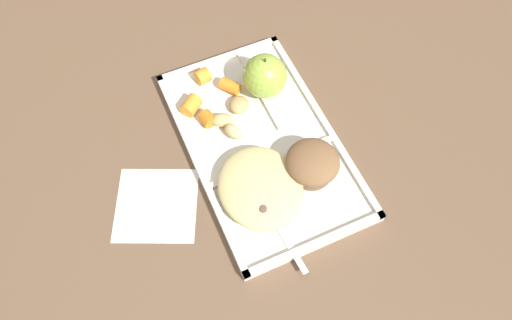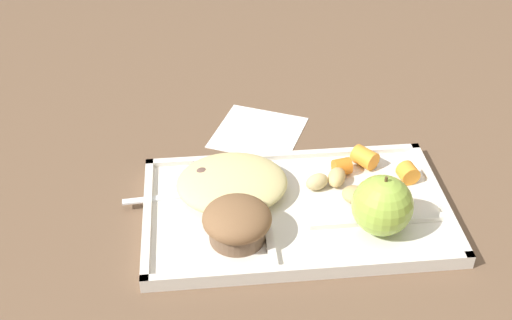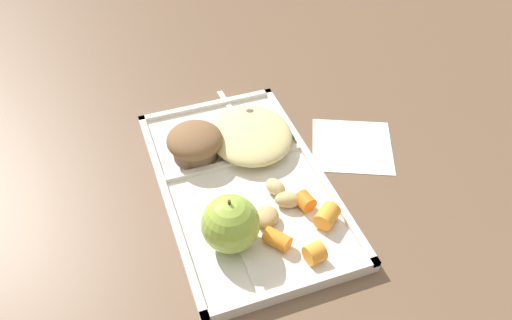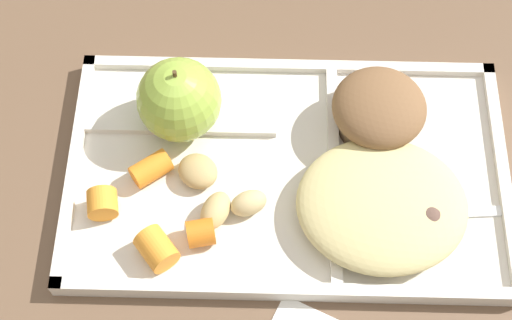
{
  "view_description": "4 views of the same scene",
  "coord_description": "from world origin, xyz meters",
  "views": [
    {
      "loc": [
        0.36,
        -0.17,
        0.68
      ],
      "look_at": [
        0.05,
        -0.03,
        0.06
      ],
      "focal_mm": 34.75,
      "sensor_mm": 36.0,
      "label": 1
    },
    {
      "loc": [
        0.11,
        0.62,
        0.55
      ],
      "look_at": [
        0.05,
        -0.04,
        0.06
      ],
      "focal_mm": 46.96,
      "sensor_mm": 36.0,
      "label": 2
    },
    {
      "loc": [
        -0.49,
        0.16,
        0.54
      ],
      "look_at": [
        0.01,
        -0.02,
        0.04
      ],
      "focal_mm": 36.92,
      "sensor_mm": 36.0,
      "label": 3
    },
    {
      "loc": [
        -0.02,
        -0.3,
        0.6
      ],
      "look_at": [
        -0.03,
        -0.01,
        0.04
      ],
      "focal_mm": 54.13,
      "sensor_mm": 36.0,
      "label": 4
    }
  ],
  "objects": [
    {
      "name": "carrot_slice_tilted",
      "position": [
        -0.07,
        -0.06,
        0.02
      ],
      "size": [
        0.03,
        0.03,
        0.02
      ],
      "primitive_type": "cylinder",
      "rotation": [
        0.0,
        1.57,
        3.35
      ],
      "color": "orange",
      "rests_on": "lunch_tray"
    },
    {
      "name": "meatball_side",
      "position": [
        0.11,
        -0.05,
        0.03
      ],
      "size": [
        0.03,
        0.03,
        0.03
      ],
      "primitive_type": "sphere",
      "color": "brown",
      "rests_on": "lunch_tray"
    },
    {
      "name": "meatball_front",
      "position": [
        0.06,
        -0.02,
        0.03
      ],
      "size": [
        0.03,
        0.03,
        0.03
      ],
      "primitive_type": "sphere",
      "color": "#755B4C",
      "rests_on": "lunch_tray"
    },
    {
      "name": "egg_noodle_pile",
      "position": [
        0.08,
        -0.04,
        0.03
      ],
      "size": [
        0.14,
        0.12,
        0.03
      ],
      "primitive_type": "ellipsoid",
      "color": "#D6C684",
      "rests_on": "lunch_tray"
    },
    {
      "name": "potato_chunk_golden",
      "position": [
        -0.08,
        -0.01,
        0.02
      ],
      "size": [
        0.05,
        0.05,
        0.02
      ],
      "primitive_type": "ellipsoid",
      "rotation": [
        0.0,
        0.0,
        2.43
      ],
      "color": "tan",
      "rests_on": "lunch_tray"
    },
    {
      "name": "paper_napkin",
      "position": [
        0.03,
        -0.19,
        0.0
      ],
      "size": [
        0.16,
        0.16,
        0.0
      ],
      "primitive_type": "cube",
      "rotation": [
        0.0,
        0.0,
        -0.43
      ],
      "color": "white",
      "rests_on": "ground"
    },
    {
      "name": "meatball_center",
      "position": [
        0.09,
        -0.05,
        0.03
      ],
      "size": [
        0.03,
        0.03,
        0.03
      ],
      "primitive_type": "sphere",
      "color": "#755B4C",
      "rests_on": "lunch_tray"
    },
    {
      "name": "meatball_back",
      "position": [
        0.07,
        -0.04,
        0.03
      ],
      "size": [
        0.03,
        0.03,
        0.03
      ],
      "primitive_type": "sphere",
      "color": "#755B4C",
      "rests_on": "lunch_tray"
    },
    {
      "name": "potato_chunk_browned",
      "position": [
        -0.03,
        -0.04,
        0.02
      ],
      "size": [
        0.04,
        0.03,
        0.02
      ],
      "primitive_type": "ellipsoid",
      "rotation": [
        0.0,
        0.0,
        0.42
      ],
      "color": "tan",
      "rests_on": "lunch_tray"
    },
    {
      "name": "ground",
      "position": [
        0.0,
        0.0,
        0.0
      ],
      "size": [
        6.0,
        6.0,
        0.0
      ],
      "primitive_type": "plane",
      "color": "brown"
    },
    {
      "name": "lunch_tray",
      "position": [
        -0.0,
        0.0,
        0.01
      ],
      "size": [
        0.38,
        0.22,
        0.02
      ],
      "color": "silver",
      "rests_on": "ground"
    },
    {
      "name": "plastic_fork",
      "position": [
        0.13,
        -0.04,
        0.01
      ],
      "size": [
        0.15,
        0.03,
        0.0
      ],
      "color": "white",
      "rests_on": "lunch_tray"
    },
    {
      "name": "carrot_slice_center",
      "position": [
        -0.15,
        -0.04,
        0.02
      ],
      "size": [
        0.03,
        0.03,
        0.03
      ],
      "primitive_type": "cylinder",
      "rotation": [
        0.0,
        1.57,
        1.75
      ],
      "color": "orange",
      "rests_on": "lunch_tray"
    },
    {
      "name": "green_apple",
      "position": [
        -0.09,
        0.05,
        0.05
      ],
      "size": [
        0.07,
        0.07,
        0.08
      ],
      "color": "#93B742",
      "rests_on": "lunch_tray"
    },
    {
      "name": "carrot_slice_back",
      "position": [
        -0.1,
        -0.08,
        0.02
      ],
      "size": [
        0.04,
        0.04,
        0.03
      ],
      "primitive_type": "cylinder",
      "rotation": [
        0.0,
        1.57,
        2.24
      ],
      "color": "orange",
      "rests_on": "lunch_tray"
    },
    {
      "name": "carrot_slice_near_corner",
      "position": [
        -0.12,
        -0.01,
        0.02
      ],
      "size": [
        0.04,
        0.04,
        0.02
      ],
      "primitive_type": "cylinder",
      "rotation": [
        0.0,
        1.57,
        0.64
      ],
      "color": "orange",
      "rests_on": "lunch_tray"
    },
    {
      "name": "potato_chunk_corner",
      "position": [
        -0.06,
        -0.04,
        0.02
      ],
      "size": [
        0.03,
        0.04,
        0.02
      ],
      "primitive_type": "ellipsoid",
      "rotation": [
        0.0,
        0.0,
        1.18
      ],
      "color": "tan",
      "rests_on": "lunch_tray"
    },
    {
      "name": "bran_muffin",
      "position": [
        0.08,
        0.05,
        0.04
      ],
      "size": [
        0.08,
        0.08,
        0.05
      ],
      "color": "brown",
      "rests_on": "lunch_tray"
    }
  ]
}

